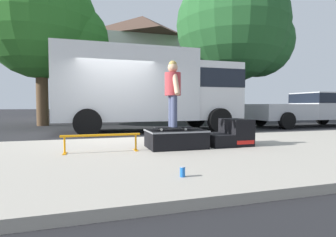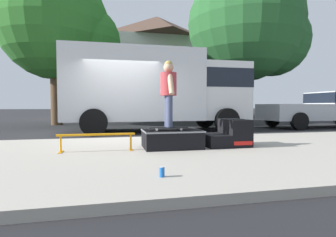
{
  "view_description": "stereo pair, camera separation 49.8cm",
  "coord_description": "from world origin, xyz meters",
  "px_view_note": "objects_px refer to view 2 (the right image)",
  "views": [
    {
      "loc": [
        -0.9,
        -7.79,
        1.0
      ],
      "look_at": [
        1.0,
        -1.48,
        0.68
      ],
      "focal_mm": 28.28,
      "sensor_mm": 36.0,
      "label": 1
    },
    {
      "loc": [
        -0.42,
        -7.91,
        1.0
      ],
      "look_at": [
        1.0,
        -1.48,
        0.68
      ],
      "focal_mm": 28.28,
      "sensor_mm": 36.0,
      "label": 2
    }
  ],
  "objects_px": {
    "skater_kid": "(169,88)",
    "soda_can": "(162,172)",
    "pickup_truck_silver": "(326,108)",
    "street_tree_neighbour": "(251,28)",
    "skate_box": "(172,138)",
    "street_tree_main": "(62,29)",
    "box_truck": "(159,87)",
    "skateboard": "(169,127)",
    "grind_rail": "(97,138)",
    "kicker_ramp": "(228,135)"
  },
  "relations": [
    {
      "from": "skater_kid",
      "to": "street_tree_neighbour",
      "type": "bearing_deg",
      "value": 51.99
    },
    {
      "from": "box_truck",
      "to": "street_tree_neighbour",
      "type": "relative_size",
      "value": 0.79
    },
    {
      "from": "skateboard",
      "to": "street_tree_main",
      "type": "relative_size",
      "value": 0.1
    },
    {
      "from": "skate_box",
      "to": "pickup_truck_silver",
      "type": "distance_m",
      "value": 9.72
    },
    {
      "from": "street_tree_main",
      "to": "grind_rail",
      "type": "bearing_deg",
      "value": -77.22
    },
    {
      "from": "skate_box",
      "to": "street_tree_main",
      "type": "height_order",
      "value": "street_tree_main"
    },
    {
      "from": "grind_rail",
      "to": "pickup_truck_silver",
      "type": "relative_size",
      "value": 0.26
    },
    {
      "from": "kicker_ramp",
      "to": "pickup_truck_silver",
      "type": "distance_m",
      "value": 8.64
    },
    {
      "from": "skate_box",
      "to": "kicker_ramp",
      "type": "distance_m",
      "value": 1.28
    },
    {
      "from": "skate_box",
      "to": "kicker_ramp",
      "type": "bearing_deg",
      "value": -0.02
    },
    {
      "from": "skate_box",
      "to": "street_tree_main",
      "type": "distance_m",
      "value": 10.76
    },
    {
      "from": "skater_kid",
      "to": "grind_rail",
      "type": "bearing_deg",
      "value": -177.88
    },
    {
      "from": "skater_kid",
      "to": "box_truck",
      "type": "bearing_deg",
      "value": 82.04
    },
    {
      "from": "kicker_ramp",
      "to": "soda_can",
      "type": "xyz_separation_m",
      "value": [
        -1.91,
        -2.17,
        -0.18
      ]
    },
    {
      "from": "skate_box",
      "to": "skater_kid",
      "type": "xyz_separation_m",
      "value": [
        -0.08,
        -0.03,
        1.04
      ]
    },
    {
      "from": "grind_rail",
      "to": "box_truck",
      "type": "relative_size",
      "value": 0.21
    },
    {
      "from": "skateboard",
      "to": "skater_kid",
      "type": "distance_m",
      "value": 0.81
    },
    {
      "from": "street_tree_neighbour",
      "to": "street_tree_main",
      "type": "bearing_deg",
      "value": 177.02
    },
    {
      "from": "soda_can",
      "to": "pickup_truck_silver",
      "type": "xyz_separation_m",
      "value": [
        9.02,
        7.06,
        0.71
      ]
    },
    {
      "from": "box_truck",
      "to": "pickup_truck_silver",
      "type": "xyz_separation_m",
      "value": [
        7.79,
        0.12,
        -0.81
      ]
    },
    {
      "from": "skateboard",
      "to": "soda_can",
      "type": "xyz_separation_m",
      "value": [
        -0.56,
        -2.14,
        -0.36
      ]
    },
    {
      "from": "skate_box",
      "to": "soda_can",
      "type": "xyz_separation_m",
      "value": [
        -0.64,
        -2.17,
        -0.14
      ]
    },
    {
      "from": "skate_box",
      "to": "skater_kid",
      "type": "height_order",
      "value": "skater_kid"
    },
    {
      "from": "kicker_ramp",
      "to": "box_truck",
      "type": "xyz_separation_m",
      "value": [
        -0.68,
        4.77,
        1.34
      ]
    },
    {
      "from": "kicker_ramp",
      "to": "skater_kid",
      "type": "relative_size",
      "value": 0.69
    },
    {
      "from": "skateboard",
      "to": "box_truck",
      "type": "xyz_separation_m",
      "value": [
        0.67,
        4.81,
        1.15
      ]
    },
    {
      "from": "soda_can",
      "to": "street_tree_main",
      "type": "xyz_separation_m",
      "value": [
        -2.95,
        11.25,
        4.67
      ]
    },
    {
      "from": "grind_rail",
      "to": "street_tree_main",
      "type": "xyz_separation_m",
      "value": [
        -2.08,
        9.16,
        4.47
      ]
    },
    {
      "from": "grind_rail",
      "to": "pickup_truck_silver",
      "type": "xyz_separation_m",
      "value": [
        9.9,
        4.98,
        0.52
      ]
    },
    {
      "from": "street_tree_main",
      "to": "box_truck",
      "type": "bearing_deg",
      "value": -45.78
    },
    {
      "from": "skateboard",
      "to": "box_truck",
      "type": "bearing_deg",
      "value": 82.04
    },
    {
      "from": "grind_rail",
      "to": "soda_can",
      "type": "height_order",
      "value": "grind_rail"
    },
    {
      "from": "skateboard",
      "to": "street_tree_neighbour",
      "type": "relative_size",
      "value": 0.09
    },
    {
      "from": "skater_kid",
      "to": "soda_can",
      "type": "bearing_deg",
      "value": -104.64
    },
    {
      "from": "soda_can",
      "to": "pickup_truck_silver",
      "type": "distance_m",
      "value": 11.48
    },
    {
      "from": "soda_can",
      "to": "street_tree_neighbour",
      "type": "bearing_deg",
      "value": 55.88
    },
    {
      "from": "skater_kid",
      "to": "box_truck",
      "type": "distance_m",
      "value": 4.86
    },
    {
      "from": "box_truck",
      "to": "street_tree_neighbour",
      "type": "distance_m",
      "value": 8.01
    },
    {
      "from": "box_truck",
      "to": "pickup_truck_silver",
      "type": "relative_size",
      "value": 1.21
    },
    {
      "from": "skateboard",
      "to": "soda_can",
      "type": "relative_size",
      "value": 6.34
    },
    {
      "from": "pickup_truck_silver",
      "to": "kicker_ramp",
      "type": "bearing_deg",
      "value": -145.47
    },
    {
      "from": "street_tree_neighbour",
      "to": "pickup_truck_silver",
      "type": "bearing_deg",
      "value": -64.26
    },
    {
      "from": "kicker_ramp",
      "to": "street_tree_neighbour",
      "type": "xyz_separation_m",
      "value": [
        5.35,
        8.54,
        5.03
      ]
    },
    {
      "from": "pickup_truck_silver",
      "to": "box_truck",
      "type": "bearing_deg",
      "value": -179.13
    },
    {
      "from": "grind_rail",
      "to": "street_tree_main",
      "type": "bearing_deg",
      "value": 102.78
    },
    {
      "from": "skate_box",
      "to": "skateboard",
      "type": "xyz_separation_m",
      "value": [
        -0.08,
        -0.03,
        0.23
      ]
    },
    {
      "from": "grind_rail",
      "to": "pickup_truck_silver",
      "type": "distance_m",
      "value": 11.09
    },
    {
      "from": "pickup_truck_silver",
      "to": "street_tree_main",
      "type": "bearing_deg",
      "value": 160.74
    },
    {
      "from": "skateboard",
      "to": "skate_box",
      "type": "bearing_deg",
      "value": 23.36
    },
    {
      "from": "skater_kid",
      "to": "street_tree_neighbour",
      "type": "relative_size",
      "value": 0.15
    }
  ]
}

